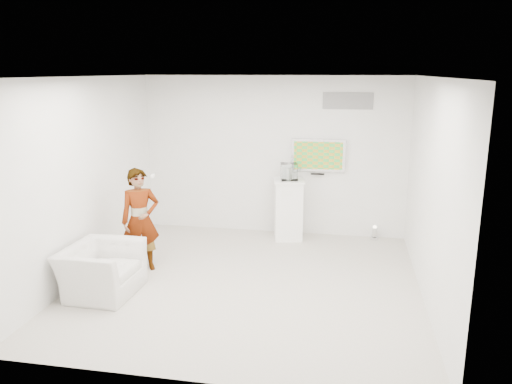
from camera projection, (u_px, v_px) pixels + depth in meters
room at (248, 185)px, 7.10m from camera, size 5.01×5.01×3.00m
tv at (318, 155)px, 9.28m from camera, size 1.00×0.08×0.60m
logo_decal at (348, 101)px, 8.99m from camera, size 0.90×0.02×0.30m
person at (140, 220)px, 7.76m from camera, size 0.71×0.65×1.63m
armchair at (101, 270)px, 7.03m from camera, size 0.97×1.10×0.70m
pedestal at (288, 209)px, 9.29m from camera, size 0.65×0.65×1.13m
floor_uplight at (374, 233)px, 9.32m from camera, size 0.21×0.21×0.26m
vitrine at (289, 172)px, 9.12m from camera, size 0.36×0.36×0.30m
console at (289, 174)px, 9.13m from camera, size 0.08×0.17×0.22m
wii_remote at (153, 176)px, 7.83m from camera, size 0.07×0.16×0.04m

